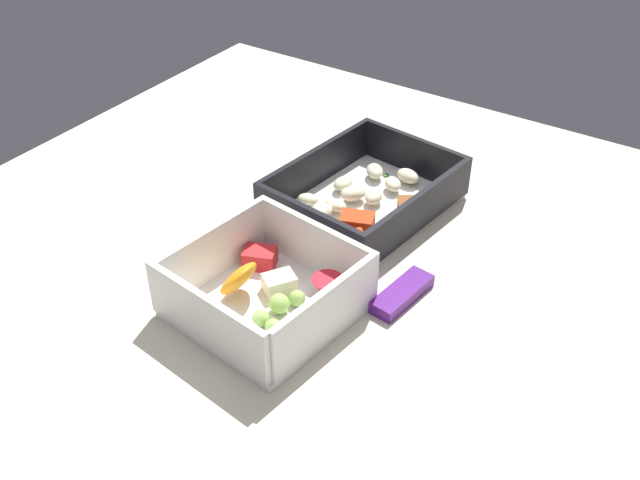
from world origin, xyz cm
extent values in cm
cube|color=beige|center=(0.00, 0.00, 1.00)|extent=(80.00, 80.00, 2.00)
cube|color=white|center=(-10.44, 0.25, 2.30)|extent=(20.26, 16.29, 0.60)
cube|color=black|center=(-19.41, 1.35, 4.82)|extent=(2.32, 14.08, 4.44)
cube|color=black|center=(-1.47, -0.86, 4.82)|extent=(2.32, 14.08, 4.44)
cube|color=black|center=(-9.61, 6.95, 4.82)|extent=(17.41, 2.73, 4.44)
cube|color=black|center=(-11.26, -6.46, 4.82)|extent=(17.41, 2.73, 4.44)
ellipsoid|color=beige|center=(-5.65, -2.19, 3.62)|extent=(3.25, 2.56, 1.45)
ellipsoid|color=beige|center=(-11.83, -3.31, 3.49)|extent=(2.68, 1.99, 1.27)
ellipsoid|color=beige|center=(-14.70, 1.29, 3.47)|extent=(3.01, 2.95, 1.24)
ellipsoid|color=beige|center=(-15.90, -1.68, 3.52)|extent=(3.19, 3.07, 1.31)
ellipsoid|color=beige|center=(-7.25, -4.79, 3.39)|extent=(2.12, 2.59, 1.13)
ellipsoid|color=beige|center=(-4.21, -5.44, 3.64)|extent=(2.23, 3.08, 1.49)
ellipsoid|color=beige|center=(-10.57, -1.24, 3.61)|extent=(3.53, 3.29, 1.45)
ellipsoid|color=beige|center=(-11.37, 0.84, 3.50)|extent=(2.90, 2.32, 1.28)
ellipsoid|color=beige|center=(-16.97, 1.95, 3.56)|extent=(2.60, 3.17, 1.38)
ellipsoid|color=beige|center=(-7.85, -1.70, 3.43)|extent=(1.69, 2.39, 1.18)
ellipsoid|color=beige|center=(-3.58, 0.32, 3.52)|extent=(3.09, 2.61, 1.31)
cube|color=brown|center=(-11.23, 5.14, 3.46)|extent=(3.89, 3.63, 1.71)
cube|color=red|center=(-3.27, 3.42, 3.31)|extent=(3.93, 4.03, 1.41)
cube|color=red|center=(-6.24, 1.83, 3.48)|extent=(3.41, 4.00, 1.76)
cube|color=#387A33|center=(-7.39, -3.23, 2.70)|extent=(0.60, 0.40, 0.20)
cube|color=#387A33|center=(-5.25, -5.30, 2.70)|extent=(0.60, 0.40, 0.20)
cube|color=#387A33|center=(-16.99, -0.77, 2.70)|extent=(0.60, 0.40, 0.20)
cube|color=#387A33|center=(-3.97, -3.37, 2.70)|extent=(0.60, 0.40, 0.20)
cube|color=white|center=(8.05, 1.15, 2.30)|extent=(15.58, 15.60, 0.60)
cube|color=white|center=(1.46, 2.00, 5.31)|extent=(2.38, 13.89, 5.41)
cube|color=white|center=(14.65, 0.29, 5.31)|extent=(2.38, 13.89, 5.41)
cube|color=white|center=(8.91, 7.76, 5.31)|extent=(12.68, 2.23, 5.41)
cube|color=white|center=(7.20, -5.46, 5.31)|extent=(12.68, 2.23, 5.41)
ellipsoid|color=orange|center=(8.45, -1.62, 4.76)|extent=(4.12, 3.62, 4.12)
cube|color=#F4EACC|center=(5.75, 0.85, 3.45)|extent=(3.52, 3.32, 1.69)
cube|color=red|center=(3.74, -2.87, 3.50)|extent=(3.23, 3.64, 1.80)
sphere|color=#9ECC60|center=(9.22, 4.70, 3.36)|extent=(1.51, 1.51, 1.51)
sphere|color=#9ECC60|center=(8.08, 2.51, 3.53)|extent=(1.86, 1.86, 1.86)
sphere|color=#9ECC60|center=(6.43, 3.28, 3.34)|extent=(1.49, 1.49, 1.49)
sphere|color=#9ECC60|center=(10.30, 2.17, 3.37)|extent=(1.54, 1.54, 1.54)
sphere|color=#9ECC60|center=(10.58, 3.69, 3.33)|extent=(1.46, 1.46, 1.46)
cone|color=red|center=(4.34, 5.10, 3.76)|extent=(2.90, 2.90, 2.32)
sphere|color=navy|center=(13.04, 5.28, 3.15)|extent=(1.11, 1.11, 1.11)
sphere|color=navy|center=(13.99, 2.98, 3.15)|extent=(1.09, 1.09, 1.09)
sphere|color=navy|center=(12.80, 4.21, 3.13)|extent=(1.05, 1.05, 1.05)
sphere|color=navy|center=(11.19, 5.34, 3.17)|extent=(1.14, 1.14, 1.14)
cube|color=#51197A|center=(-0.27, 10.39, 2.60)|extent=(7.24, 3.25, 1.20)
camera|label=1|loc=(47.17, 32.49, 46.78)|focal=41.95mm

